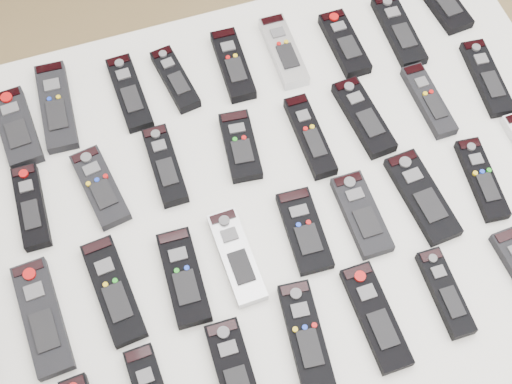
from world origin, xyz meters
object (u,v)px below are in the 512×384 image
object	(u,v)px
remote_6	(284,51)
remote_32	(235,373)
remote_17	(428,100)
remote_22	(184,277)
remote_20	(42,317)
remote_2	(56,106)
remote_8	(399,30)
remote_15	(310,136)
remote_5	(233,65)
remote_14	(240,146)
remote_11	(31,207)
remote_33	(306,335)
remote_7	(344,44)
remote_25	(362,214)
remote_35	(445,293)
remote_9	(442,2)
remote_12	(100,187)
remote_16	(364,117)
remote_26	(422,197)
remote_18	(487,78)
remote_1	(17,128)
table	(256,212)
remote_3	(129,93)
remote_21	(114,290)
remote_13	(165,165)
remote_23	(237,257)
remote_24	(304,231)
remote_27	(482,179)
remote_34	(376,317)
remote_4	(175,79)

from	to	relation	value
remote_6	remote_32	bearing A→B (deg)	-115.38
remote_17	remote_22	world-z (taller)	remote_22
remote_20	remote_22	size ratio (longest dim) A/B	1.18
remote_2	remote_32	bearing A→B (deg)	-70.80
remote_2	remote_22	bearing A→B (deg)	-68.43
remote_8	remote_15	size ratio (longest dim) A/B	1.02
remote_5	remote_14	size ratio (longest dim) A/B	1.17
remote_11	remote_33	distance (m)	0.53
remote_7	remote_25	bearing A→B (deg)	-107.97
remote_15	remote_35	xyz separation A→B (m)	(0.11, -0.36, -0.00)
remote_9	remote_12	bearing A→B (deg)	-170.19
remote_7	remote_35	distance (m)	0.54
remote_11	remote_16	distance (m)	0.63
remote_5	remote_26	bearing A→B (deg)	-56.64
remote_17	remote_18	bearing A→B (deg)	5.01
remote_26	remote_35	bearing A→B (deg)	-106.76
remote_1	table	bearing A→B (deg)	-39.97
remote_12	remote_3	bearing A→B (deg)	52.79
table	remote_35	world-z (taller)	remote_35
remote_33	remote_21	bearing A→B (deg)	153.85
remote_13	remote_23	xyz separation A→B (m)	(0.07, -0.21, -0.00)
remote_33	remote_1	bearing A→B (deg)	130.51
remote_24	remote_32	bearing A→B (deg)	-130.88
remote_26	remote_33	world-z (taller)	remote_33
remote_7	remote_26	world-z (taller)	remote_7
remote_18	remote_11	bearing A→B (deg)	-174.32
remote_11	remote_32	distance (m)	0.46
remote_20	remote_27	bearing A→B (deg)	-2.92
remote_23	remote_34	xyz separation A→B (m)	(0.18, -0.17, 0.00)
remote_3	remote_4	world-z (taller)	remote_4
remote_23	remote_34	bearing A→B (deg)	-44.66
remote_14	table	bearing A→B (deg)	-86.01
remote_7	remote_20	size ratio (longest dim) A/B	0.78
remote_20	remote_35	distance (m)	0.66
remote_21	remote_5	bearing A→B (deg)	43.95
remote_11	remote_5	bearing A→B (deg)	24.31
remote_17	remote_3	bearing A→B (deg)	158.69
remote_2	remote_27	distance (m)	0.80
remote_22	remote_1	bearing A→B (deg)	121.63
remote_5	remote_20	xyz separation A→B (m)	(-0.45, -0.39, -0.00)
remote_1	remote_12	world-z (taller)	remote_1
remote_2	remote_9	size ratio (longest dim) A/B	1.26
remote_6	remote_14	xyz separation A→B (m)	(-0.15, -0.18, -0.00)
remote_11	remote_25	xyz separation A→B (m)	(0.55, -0.20, 0.00)
remote_15	remote_25	distance (m)	0.18
remote_3	remote_11	world-z (taller)	remote_11
remote_21	remote_4	bearing A→B (deg)	55.82
remote_1	remote_15	world-z (taller)	same
remote_20	remote_32	bearing A→B (deg)	-37.75
remote_2	remote_13	distance (m)	0.25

